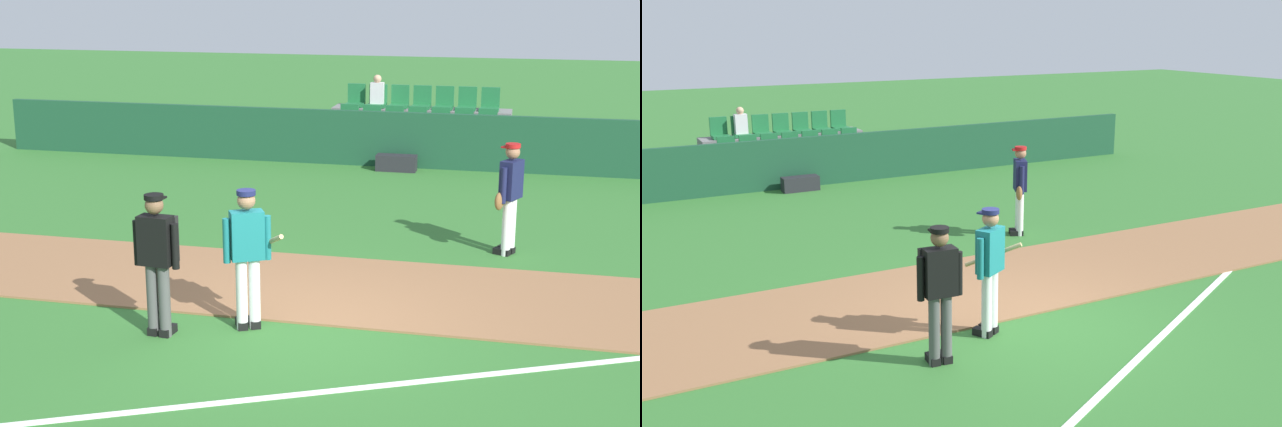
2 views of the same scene
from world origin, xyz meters
The scene contains 9 objects.
ground_plane centered at (0.00, 0.00, 0.00)m, with size 80.00×80.00×0.00m, color #33702D.
infield_dirt_path centered at (0.00, 1.55, 0.01)m, with size 28.00×2.79×0.03m, color #936642.
foul_line_chalk centered at (3.00, -0.50, 0.01)m, with size 12.00×0.10×0.01m, color white.
dugout_fence centered at (0.00, 10.09, 0.63)m, with size 20.00×0.16×1.26m, color #19472D.
stadium_bleachers centered at (-0.01, 11.55, 0.49)m, with size 4.45×2.10×1.90m.
batter_teal_jersey centered at (-0.55, -0.12, 0.97)m, with size 0.74×0.70×1.76m.
umpire_home_plate centered at (-1.53, -0.57, 1.00)m, with size 0.59×0.33×1.76m.
runner_navy_jersey centered at (2.42, 3.77, 0.96)m, with size 0.44×0.61×1.76m.
equipment_bag centered at (-0.24, 9.64, 0.18)m, with size 0.90×0.36×0.36m, color #232328.
Camera 1 is at (2.75, -10.08, 4.20)m, focal length 50.71 mm.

